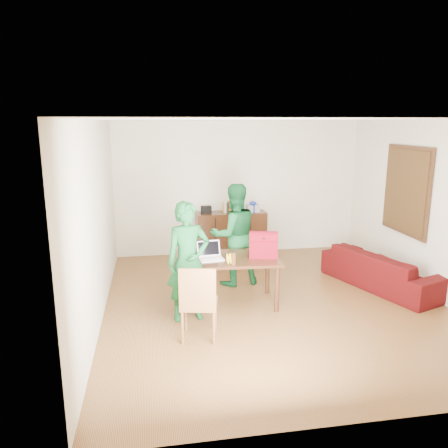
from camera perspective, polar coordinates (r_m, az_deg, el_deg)
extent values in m
cube|color=#4C2B13|center=(6.77, 6.49, -10.60)|extent=(5.00, 5.50, 0.10)
cube|color=white|center=(6.20, 7.18, 13.84)|extent=(5.00, 5.50, 0.10)
cube|color=beige|center=(9.01, 1.85, 4.75)|extent=(5.00, 0.10, 2.70)
cube|color=beige|center=(3.83, 18.64, -7.63)|extent=(5.00, 0.10, 2.70)
cube|color=beige|center=(6.14, -16.69, 0.22)|extent=(0.10, 5.50, 2.70)
cube|color=beige|center=(7.46, 26.00, 1.65)|extent=(0.10, 5.50, 2.70)
cube|color=#3F2614|center=(7.95, 22.73, 4.06)|extent=(0.04, 1.28, 1.48)
cube|color=#4C3016|center=(7.93, 22.54, 4.06)|extent=(0.01, 1.18, 1.36)
cube|color=black|center=(8.88, 0.91, -1.31)|extent=(1.40, 0.45, 0.90)
cube|color=black|center=(8.69, -2.33, 1.88)|extent=(0.20, 0.14, 0.14)
cube|color=#A8A8B1|center=(8.85, 3.79, 2.08)|extent=(0.24, 0.22, 0.14)
ellipsoid|color=#172A99|center=(8.83, 3.80, 2.75)|extent=(0.14, 0.14, 0.07)
cube|color=black|center=(6.44, 0.29, -4.56)|extent=(1.60, 0.98, 0.04)
cylinder|color=black|center=(6.20, -5.83, -8.91)|extent=(0.07, 0.07, 0.68)
cylinder|color=black|center=(6.34, 6.93, -8.44)|extent=(0.07, 0.07, 0.68)
cylinder|color=black|center=(6.87, -5.82, -6.69)|extent=(0.07, 0.07, 0.68)
cylinder|color=black|center=(6.99, 5.69, -6.32)|extent=(0.07, 0.07, 0.68)
cube|color=brown|center=(5.54, -3.27, -10.36)|extent=(0.52, 0.51, 0.05)
cube|color=brown|center=(5.26, -3.49, -8.46)|extent=(0.44, 0.12, 0.51)
imported|color=#125425|center=(5.95, -4.71, -4.92)|extent=(0.66, 0.49, 1.65)
imported|color=#125226|center=(7.22, 1.33, -1.41)|extent=(0.93, 0.78, 1.70)
cube|color=white|center=(6.34, -1.67, -4.58)|extent=(0.37, 0.28, 0.02)
cube|color=black|center=(6.31, -1.68, -3.50)|extent=(0.35, 0.13, 0.22)
cylinder|color=#532D13|center=(6.10, 1.25, -4.44)|extent=(0.08, 0.08, 0.20)
cube|color=maroon|center=(6.45, 5.14, -3.00)|extent=(0.45, 0.32, 0.30)
imported|color=#400808|center=(7.69, 19.96, -5.57)|extent=(1.46, 2.21, 0.60)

